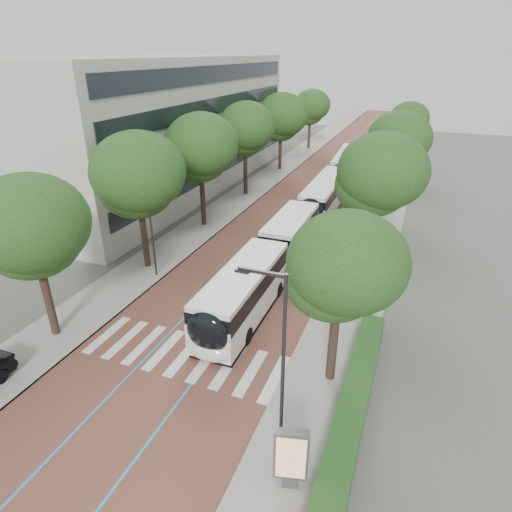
{
  "coord_description": "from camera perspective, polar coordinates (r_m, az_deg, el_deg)",
  "views": [
    {
      "loc": [
        10.22,
        -14.44,
        14.46
      ],
      "look_at": [
        1.12,
        8.98,
        2.4
      ],
      "focal_mm": 30.0,
      "sensor_mm": 36.0,
      "label": 1
    }
  ],
  "objects": [
    {
      "name": "zebra_crossing",
      "position": [
        23.39,
        -9.46,
        -12.88
      ],
      "size": [
        10.55,
        3.6,
        0.01
      ],
      "color": "silver",
      "rests_on": "ground"
    },
    {
      "name": "streetlight_far",
      "position": [
        37.86,
        15.3,
        10.0
      ],
      "size": [
        1.82,
        0.2,
        8.0
      ],
      "color": "#2A292C",
      "rests_on": "sidewalk_right"
    },
    {
      "name": "lane_line_left",
      "position": [
        57.55,
        8.85,
        10.82
      ],
      "size": [
        0.12,
        126.0,
        0.01
      ],
      "primitive_type": "cube",
      "color": "#278DC7",
      "rests_on": "road"
    },
    {
      "name": "lane_line_right",
      "position": [
        56.97,
        12.03,
        10.41
      ],
      "size": [
        0.12,
        126.0,
        0.01
      ],
      "primitive_type": "cube",
      "color": "#278DC7",
      "rests_on": "road"
    },
    {
      "name": "road",
      "position": [
        57.24,
        10.43,
        10.61
      ],
      "size": [
        11.0,
        140.0,
        0.02
      ],
      "primitive_type": "cube",
      "color": "brown",
      "rests_on": "ground"
    },
    {
      "name": "lead_bus",
      "position": [
        28.24,
        1.31,
        -1.38
      ],
      "size": [
        2.61,
        18.41,
        3.2
      ],
      "rotation": [
        0.0,
        0.0,
        0.0
      ],
      "color": "black",
      "rests_on": "ground"
    },
    {
      "name": "lamp_post_left",
      "position": [
        29.61,
        -13.89,
        4.43
      ],
      "size": [
        0.14,
        0.14,
        8.0
      ],
      "primitive_type": "cylinder",
      "color": "#2A292C",
      "rests_on": "sidewalk_left"
    },
    {
      "name": "kerb_right",
      "position": [
        56.5,
        16.07,
        9.89
      ],
      "size": [
        0.2,
        140.0,
        0.14
      ],
      "primitive_type": "cube",
      "color": "gray",
      "rests_on": "ground"
    },
    {
      "name": "streetlight_near",
      "position": [
        15.38,
        3.01,
        -13.19
      ],
      "size": [
        1.82,
        0.2,
        8.0
      ],
      "color": "#2A292C",
      "rests_on": "sidewalk_right"
    },
    {
      "name": "sidewalk_left",
      "position": [
        59.03,
        3.17,
        11.49
      ],
      "size": [
        4.0,
        140.0,
        0.12
      ],
      "primitive_type": "cube",
      "color": "gray",
      "rests_on": "ground"
    },
    {
      "name": "hedge",
      "position": [
        20.1,
        12.73,
        -19.07
      ],
      "size": [
        1.2,
        14.0,
        0.8
      ],
      "primitive_type": "cube",
      "color": "#1A4618",
      "rests_on": "sidewalk_right"
    },
    {
      "name": "trees_right",
      "position": [
        36.33,
        17.1,
        11.88
      ],
      "size": [
        5.87,
        46.96,
        9.41
      ],
      "color": "black",
      "rests_on": "ground"
    },
    {
      "name": "ad_panel",
      "position": [
        16.78,
        4.68,
        -25.16
      ],
      "size": [
        1.29,
        0.63,
        2.59
      ],
      "rotation": [
        0.0,
        0.0,
        0.24
      ],
      "color": "#59595B",
      "rests_on": "sidewalk_right"
    },
    {
      "name": "kerb_left",
      "position": [
        58.49,
        4.97,
        11.3
      ],
      "size": [
        0.2,
        140.0,
        0.14
      ],
      "primitive_type": "cube",
      "color": "gray",
      "rests_on": "ground"
    },
    {
      "name": "trees_left",
      "position": [
        43.78,
        -3.12,
        15.2
      ],
      "size": [
        6.48,
        60.73,
        9.45
      ],
      "color": "black",
      "rests_on": "ground"
    },
    {
      "name": "office_building",
      "position": [
        52.33,
        -14.22,
        16.72
      ],
      "size": [
        18.11,
        40.0,
        14.0
      ],
      "color": "#B1B0A4",
      "rests_on": "ground"
    },
    {
      "name": "sidewalk_right",
      "position": [
        56.38,
        18.0,
        9.6
      ],
      "size": [
        4.0,
        140.0,
        0.12
      ],
      "primitive_type": "cube",
      "color": "gray",
      "rests_on": "ground"
    },
    {
      "name": "bus_queued_1",
      "position": [
        55.23,
        11.93,
        11.67
      ],
      "size": [
        3.16,
        12.51,
        3.2
      ],
      "rotation": [
        0.0,
        0.0,
        0.05
      ],
      "color": "silver",
      "rests_on": "ground"
    },
    {
      "name": "ground",
      "position": [
        22.85,
        -11.19,
        -14.21
      ],
      "size": [
        160.0,
        160.0,
        0.0
      ],
      "primitive_type": "plane",
      "color": "#51544C",
      "rests_on": "ground"
    },
    {
      "name": "bus_queued_0",
      "position": [
        42.53,
        9.07,
        7.76
      ],
      "size": [
        2.62,
        12.42,
        3.2
      ],
      "rotation": [
        0.0,
        0.0,
        0.01
      ],
      "color": "silver",
      "rests_on": "ground"
    }
  ]
}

